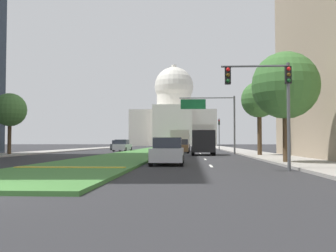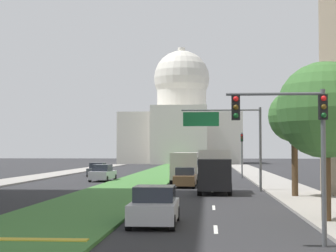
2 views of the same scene
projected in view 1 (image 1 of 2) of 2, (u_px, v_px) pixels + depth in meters
ground_plane at (160, 149)px, 75.08m from camera, size 286.70×286.70×0.00m
grass_median at (157, 149)px, 68.58m from camera, size 6.01×117.29×0.14m
median_curb_nose at (70, 167)px, 18.98m from camera, size 5.41×0.50×0.04m
lane_dashes_right at (201, 155)px, 41.99m from camera, size 0.16×46.11×0.01m
sidewalk_left at (73, 150)px, 62.83m from camera, size 4.00×117.29×0.15m
sidewalk_right at (236, 150)px, 61.34m from camera, size 4.00×117.29×0.15m
capitol_building at (174, 117)px, 139.76m from camera, size 29.25×26.61×29.13m
traffic_light_near_right at (271, 92)px, 18.78m from camera, size 3.34×0.35×5.20m
traffic_light_far_right at (219, 130)px, 63.78m from camera, size 0.28×0.35×5.20m
overhead_guide_sign at (213, 112)px, 43.53m from camera, size 6.20×0.20×6.50m
street_tree_right_near at (285, 86)px, 24.36m from camera, size 4.19×4.19×7.01m
street_tree_left_mid at (10, 110)px, 39.58m from camera, size 3.36×3.36×6.32m
street_tree_right_mid at (259, 100)px, 37.46m from camera, size 3.47×3.47×7.19m
sedan_lead_stopped at (168, 152)px, 23.79m from camera, size 1.97×4.12×1.65m
sedan_midblock at (181, 147)px, 47.91m from camera, size 1.94×4.25×1.71m
sedan_distant at (122, 146)px, 57.40m from camera, size 2.16×4.77×1.72m
sedan_far_horizon at (118, 145)px, 68.22m from camera, size 2.00×4.56×1.66m
sedan_very_far at (197, 145)px, 76.97m from camera, size 1.92×4.11×1.78m
box_truck_delivery at (203, 139)px, 41.65m from camera, size 2.40×6.40×3.20m
city_bus at (181, 139)px, 56.31m from camera, size 2.62×11.00×2.95m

